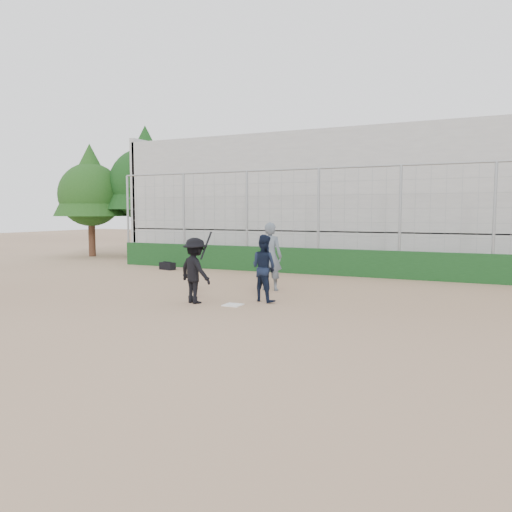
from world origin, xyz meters
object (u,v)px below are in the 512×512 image
at_px(umpire, 270,260).
at_px(equipment_bag, 167,266).
at_px(batter_at_plate, 195,270).
at_px(catcher_crouched, 264,279).

distance_m(umpire, equipment_bag, 6.85).
bearing_deg(batter_at_plate, catcher_crouched, 31.92).
bearing_deg(catcher_crouched, batter_at_plate, -148.08).
bearing_deg(catcher_crouched, equipment_bag, 142.55).
xyz_separation_m(umpire, equipment_bag, (-5.99, 3.23, -0.78)).
bearing_deg(batter_at_plate, equipment_bag, 130.19).
bearing_deg(umpire, equipment_bag, -31.73).
height_order(batter_at_plate, umpire, batter_at_plate).
bearing_deg(catcher_crouched, umpire, 108.41).
bearing_deg(equipment_bag, batter_at_plate, -49.81).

